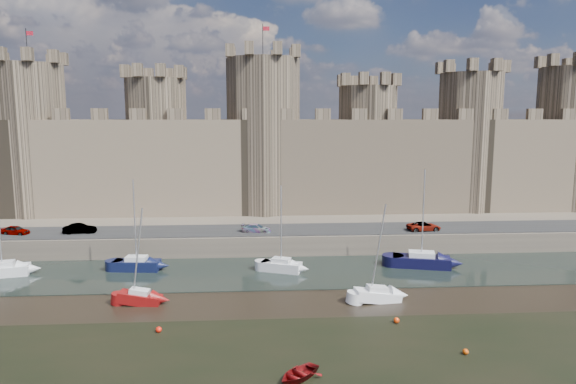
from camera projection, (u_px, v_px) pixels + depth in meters
name	position (u px, v px, depth m)	size (l,w,h in m)	color
water_channel	(250.00, 273.00, 56.18)	(160.00, 12.00, 0.08)	black
quay	(252.00, 205.00, 91.53)	(160.00, 60.00, 2.50)	#4C443A
road	(250.00, 230.00, 65.68)	(160.00, 7.00, 0.10)	black
castle	(246.00, 151.00, 78.11)	(108.50, 11.00, 29.00)	#42382B
car_0	(16.00, 230.00, 63.25)	(1.37, 3.40, 1.16)	gray
car_1	(80.00, 229.00, 63.79)	(1.36, 3.90, 1.28)	gray
car_2	(256.00, 228.00, 64.50)	(1.50, 3.68, 1.07)	gray
car_3	(424.00, 226.00, 65.33)	(1.96, 4.26, 1.18)	gray
sailboat_0	(2.00, 269.00, 54.88)	(5.61, 3.13, 9.90)	silver
sailboat_1	(137.00, 264.00, 56.89)	(5.24, 2.49, 10.14)	black
sailboat_2	(281.00, 265.00, 56.46)	(4.74, 3.20, 9.53)	silver
sailboat_3	(421.00, 260.00, 58.15)	(6.76, 3.99, 11.12)	black
sailboat_4	(140.00, 297.00, 46.87)	(3.96, 1.87, 8.95)	maroon
sailboat_5	(377.00, 294.00, 47.54)	(4.43, 2.14, 9.20)	white
dinghy_4	(298.00, 374.00, 33.57)	(2.31, 0.67, 3.23)	maroon
buoy_1	(159.00, 330.00, 40.78)	(0.48, 0.48, 0.48)	#FF1D0B
buoy_3	(396.00, 320.00, 42.59)	(0.49, 0.49, 0.49)	red
buoy_5	(466.00, 352.00, 37.01)	(0.43, 0.43, 0.43)	#E24D0A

